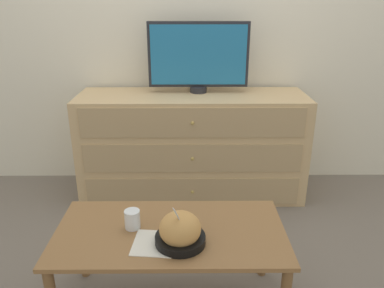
# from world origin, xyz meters

# --- Properties ---
(ground_plane) EXTENTS (12.00, 12.00, 0.00)m
(ground_plane) POSITION_xyz_m (0.00, 0.00, 0.00)
(ground_plane) COLOR #70665B
(wall_back) EXTENTS (12.00, 0.05, 2.60)m
(wall_back) POSITION_xyz_m (0.00, 0.03, 1.30)
(wall_back) COLOR silver
(wall_back) RESTS_ON ground_plane
(dresser) EXTENTS (1.63, 0.52, 0.77)m
(dresser) POSITION_xyz_m (-0.01, -0.28, 0.39)
(dresser) COLOR tan
(dresser) RESTS_ON ground_plane
(tv) EXTENTS (0.71, 0.12, 0.49)m
(tv) POSITION_xyz_m (0.04, -0.20, 1.03)
(tv) COLOR #232328
(tv) RESTS_ON dresser
(coffee_table) EXTENTS (1.04, 0.52, 0.43)m
(coffee_table) POSITION_xyz_m (-0.11, -1.45, 0.37)
(coffee_table) COLOR olive
(coffee_table) RESTS_ON ground_plane
(takeout_bowl) EXTENTS (0.22, 0.22, 0.19)m
(takeout_bowl) POSITION_xyz_m (-0.07, -1.55, 0.49)
(takeout_bowl) COLOR black
(takeout_bowl) RESTS_ON coffee_table
(drink_cup) EXTENTS (0.07, 0.07, 0.09)m
(drink_cup) POSITION_xyz_m (-0.29, -1.43, 0.47)
(drink_cup) COLOR beige
(drink_cup) RESTS_ON coffee_table
(napkin) EXTENTS (0.20, 0.20, 0.00)m
(napkin) POSITION_xyz_m (-0.17, -1.55, 0.44)
(napkin) COLOR silver
(napkin) RESTS_ON coffee_table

